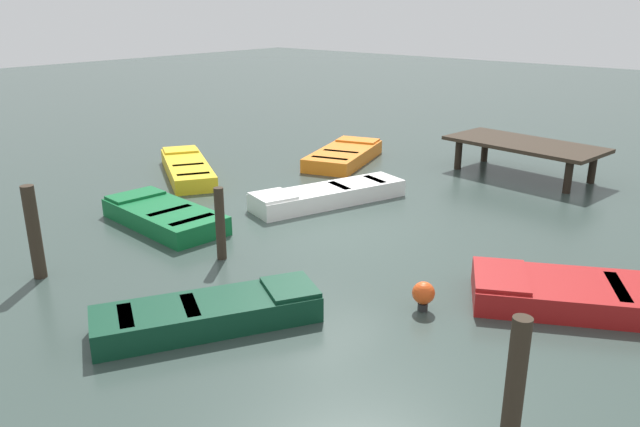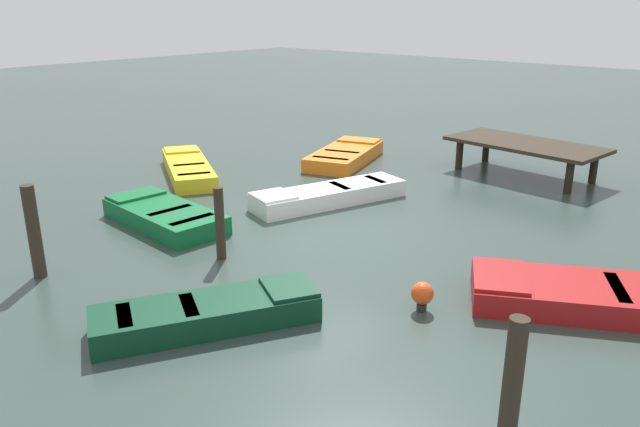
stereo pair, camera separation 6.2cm
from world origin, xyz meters
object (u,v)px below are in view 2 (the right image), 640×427
mooring_piling_far_right (34,232)px  dock_segment (525,147)px  rowboat_green (164,215)px  mooring_piling_mid_left (512,386)px  rowboat_dark_green (208,312)px  rowboat_red (594,296)px  marker_buoy (422,294)px  rowboat_white (328,195)px  mooring_piling_near_right (220,224)px  rowboat_orange (345,155)px  rowboat_yellow (188,168)px

mooring_piling_far_right → dock_segment: bearing=73.1°
rowboat_green → mooring_piling_mid_left: size_ratio=1.98×
rowboat_dark_green → rowboat_red: bearing=-15.1°
rowboat_dark_green → marker_buoy: size_ratio=7.09×
rowboat_white → mooring_piling_near_right: bearing=27.2°
rowboat_dark_green → rowboat_green: bearing=90.8°
dock_segment → rowboat_red: 8.08m
rowboat_green → rowboat_white: bearing=-111.9°
mooring_piling_mid_left → marker_buoy: mooring_piling_mid_left is taller
marker_buoy → rowboat_orange: bearing=135.8°
dock_segment → rowboat_orange: (-4.75, -2.02, -0.62)m
dock_segment → mooring_piling_near_right: size_ratio=3.10×
rowboat_dark_green → rowboat_red: same height
rowboat_orange → mooring_piling_far_right: 10.11m
rowboat_dark_green → mooring_piling_near_right: bearing=74.0°
mooring_piling_near_right → rowboat_dark_green: bearing=-44.9°
rowboat_green → mooring_piling_far_right: mooring_piling_far_right is taller
rowboat_dark_green → rowboat_white: (-2.50, 5.77, -0.00)m
dock_segment → rowboat_green: size_ratio=1.38×
rowboat_dark_green → dock_segment: bearing=28.8°
rowboat_dark_green → mooring_piling_far_right: (-3.64, -0.81, 0.63)m
rowboat_orange → dock_segment: bearing=-85.0°
rowboat_orange → rowboat_dark_green: (4.73, -9.22, -0.00)m
rowboat_red → rowboat_yellow: (-11.30, 0.80, 0.00)m
dock_segment → mooring_piling_mid_left: size_ratio=2.74×
rowboat_dark_green → mooring_piling_near_right: (-1.84, 1.83, 0.49)m
rowboat_yellow → rowboat_red: bearing=-153.2°
rowboat_green → dock_segment: bearing=-110.9°
rowboat_green → rowboat_red: size_ratio=0.78×
rowboat_green → rowboat_white: (1.74, 3.50, -0.00)m
rowboat_green → rowboat_white: same height
dock_segment → mooring_piling_mid_left: bearing=-60.7°
rowboat_green → marker_buoy: (6.40, 0.24, 0.07)m
mooring_piling_near_right → dock_segment: bearing=78.8°
rowboat_green → rowboat_yellow: size_ratio=0.84×
marker_buoy → mooring_piling_near_right: bearing=-170.5°
rowboat_orange → rowboat_dark_green: bearing=-170.9°
dock_segment → rowboat_dark_green: bearing=-83.5°
rowboat_red → mooring_piling_mid_left: size_ratio=2.54×
rowboat_green → rowboat_yellow: 4.07m
rowboat_white → rowboat_red: size_ratio=0.99×
rowboat_yellow → mooring_piling_mid_left: mooring_piling_mid_left is taller
rowboat_orange → rowboat_green: 6.98m
rowboat_orange → rowboat_red: bearing=-136.7°
rowboat_white → rowboat_yellow: 4.65m
rowboat_orange → mooring_piling_mid_left: 12.87m
rowboat_dark_green → mooring_piling_far_right: size_ratio=2.02×
rowboat_red → mooring_piling_mid_left: (0.38, -4.00, 0.58)m
mooring_piling_near_right → rowboat_orange: bearing=111.4°
rowboat_green → marker_buoy: marker_buoy is taller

